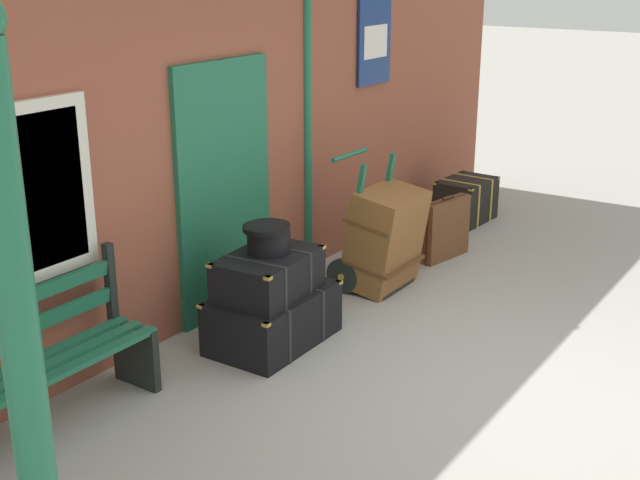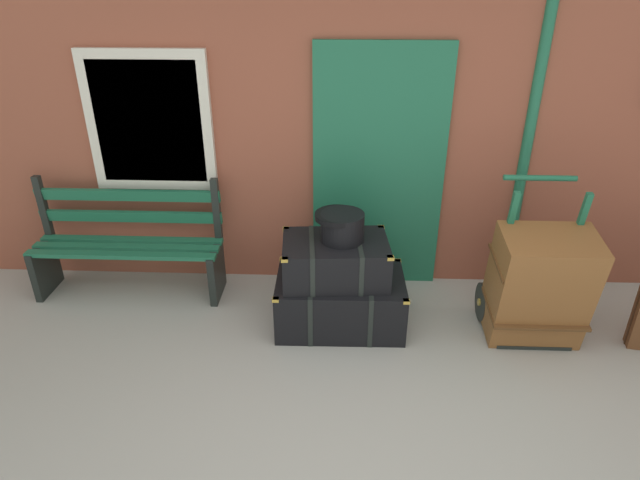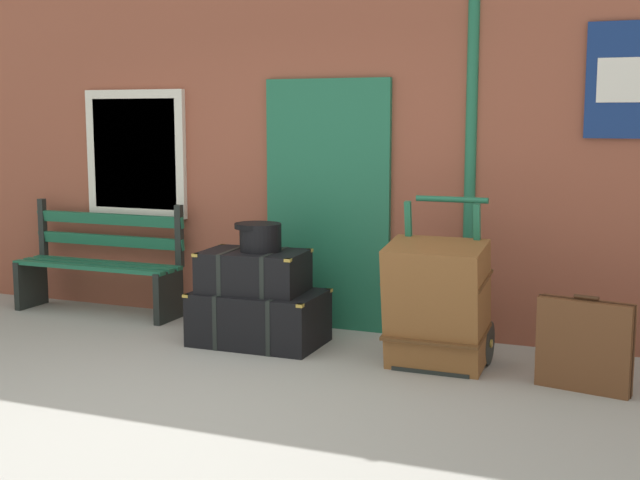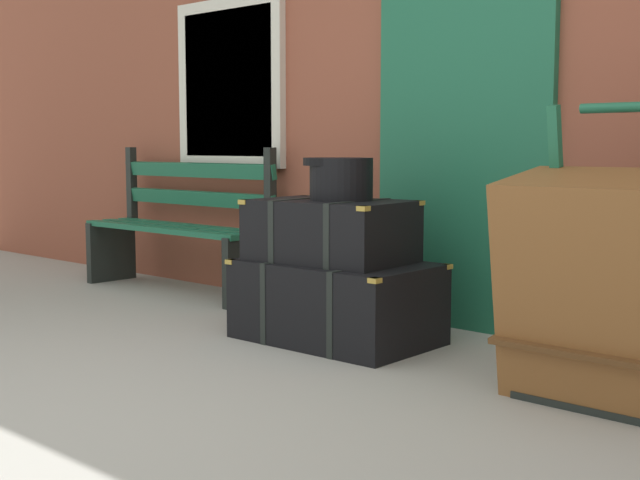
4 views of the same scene
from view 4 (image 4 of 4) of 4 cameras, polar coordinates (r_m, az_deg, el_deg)
The scene contains 8 objects.
ground_plane at distance 3.34m, azimuth -17.30°, elevation -11.80°, with size 60.00×60.00×0.00m, color #A3A099.
brick_facade at distance 5.04m, azimuth 8.93°, elevation 12.82°, with size 10.40×0.35×3.20m.
platform_bench at distance 6.05m, azimuth -9.35°, elevation 0.79°, with size 1.60×0.43×1.01m.
steamer_trunk_base at distance 4.47m, azimuth 1.12°, elevation -4.13°, with size 1.02×0.67×0.43m.
steamer_trunk_middle at distance 4.44m, azimuth 0.73°, elevation 0.64°, with size 0.85×0.61×0.33m.
round_hatbox at distance 4.42m, azimuth 1.38°, elevation 4.30°, with size 0.37×0.35×0.22m.
porters_trolley at distance 3.71m, azimuth 19.07°, elevation -5.67°, with size 0.71×0.56×1.21m.
large_brown_trunk at distance 3.52m, azimuth 18.08°, elevation -3.03°, with size 0.70×0.57×0.94m.
Camera 4 is at (2.75, -1.59, 1.02)m, focal length 47.76 mm.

